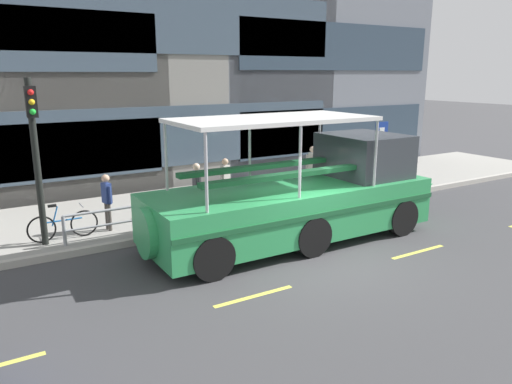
{
  "coord_description": "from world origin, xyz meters",
  "views": [
    {
      "loc": [
        -6.97,
        -8.71,
        4.36
      ],
      "look_at": [
        -0.56,
        1.91,
        1.3
      ],
      "focal_mm": 33.87,
      "sensor_mm": 36.0,
      "label": 1
    }
  ],
  "objects": [
    {
      "name": "pedestrian_near_stern",
      "position": [
        -3.91,
        4.16,
        1.12
      ],
      "size": [
        0.23,
        0.44,
        1.55
      ],
      "color": "#47423D",
      "rests_on": "sidewalk"
    },
    {
      "name": "pedestrian_mid_left",
      "position": [
        0.05,
        4.85,
        1.1
      ],
      "size": [
        0.42,
        0.25,
        1.53
      ],
      "color": "#1E2338",
      "rests_on": "sidewalk"
    },
    {
      "name": "ground_plane",
      "position": [
        0.0,
        0.0,
        0.0
      ],
      "size": [
        120.0,
        120.0,
        0.0
      ],
      "primitive_type": "plane",
      "color": "#3D3D3F"
    },
    {
      "name": "lane_centreline",
      "position": [
        -0.0,
        -1.07,
        0.0
      ],
      "size": [
        25.8,
        0.12,
        0.01
      ],
      "color": "#DBD64C",
      "rests_on": "ground_plane"
    },
    {
      "name": "duck_tour_boat",
      "position": [
        0.72,
        1.3,
        1.13
      ],
      "size": [
        9.64,
        2.69,
        3.3
      ],
      "color": "#2D9351",
      "rests_on": "ground_plane"
    },
    {
      "name": "sidewalk",
      "position": [
        0.0,
        5.6,
        0.09
      ],
      "size": [
        32.0,
        4.8,
        0.18
      ],
      "primitive_type": "cube",
      "color": "#99968E",
      "rests_on": "ground_plane"
    },
    {
      "name": "pedestrian_near_bow",
      "position": [
        3.66,
        4.95,
        1.16
      ],
      "size": [
        0.37,
        0.34,
        1.63
      ],
      "color": "black",
      "rests_on": "sidewalk"
    },
    {
      "name": "pedestrian_mid_right",
      "position": [
        -1.19,
        4.32,
        1.13
      ],
      "size": [
        0.22,
        0.46,
        1.57
      ],
      "color": "#1E2338",
      "rests_on": "sidewalk"
    },
    {
      "name": "traffic_light_pole",
      "position": [
        -5.58,
        3.77,
        2.66
      ],
      "size": [
        0.24,
        0.46,
        4.09
      ],
      "color": "black",
      "rests_on": "sidewalk"
    },
    {
      "name": "parking_sign",
      "position": [
        5.85,
        3.83,
        1.87
      ],
      "size": [
        0.6,
        0.12,
        2.49
      ],
      "color": "#4C4F54",
      "rests_on": "sidewalk"
    },
    {
      "name": "leaned_bicycle",
      "position": [
        -5.1,
        3.98,
        0.56
      ],
      "size": [
        1.74,
        0.46,
        0.96
      ],
      "color": "black",
      "rests_on": "sidewalk"
    },
    {
      "name": "curb_edge",
      "position": [
        0.0,
        3.11,
        0.09
      ],
      "size": [
        32.0,
        0.18,
        0.18
      ],
      "primitive_type": "cube",
      "color": "#B2ADA3",
      "rests_on": "ground_plane"
    },
    {
      "name": "curb_guardrail",
      "position": [
        0.51,
        3.45,
        0.73
      ],
      "size": [
        11.45,
        0.09,
        0.8
      ],
      "color": "gray",
      "rests_on": "sidewalk"
    }
  ]
}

